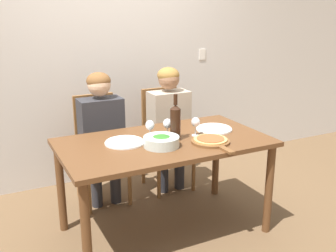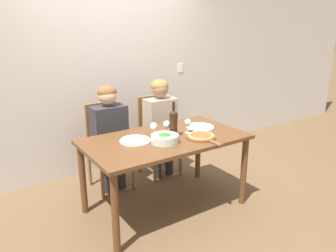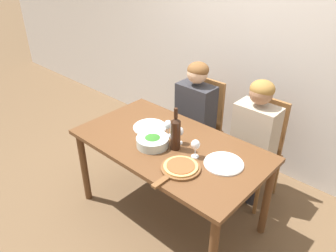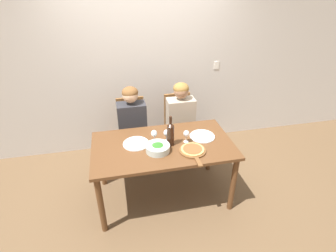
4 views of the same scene
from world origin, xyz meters
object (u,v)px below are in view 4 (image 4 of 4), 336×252
(chair_left, at_px, (133,131))
(dinner_plate_left, at_px, (136,143))
(person_woman, at_px, (132,122))
(dinner_plate_right, at_px, (202,136))
(pizza_on_board, at_px, (193,150))
(wine_bottle, at_px, (171,134))
(wine_glass_centre, at_px, (167,133))
(wine_glass_left, at_px, (154,134))
(person_man, at_px, (181,117))
(broccoli_bowl, at_px, (158,148))
(wine_glass_right, at_px, (186,134))
(chair_right, at_px, (178,126))

(chair_left, bearing_deg, dinner_plate_left, -91.11)
(person_woman, xyz_separation_m, dinner_plate_right, (0.77, -0.63, 0.05))
(dinner_plate_left, height_order, pizza_on_board, pizza_on_board)
(wine_bottle, bearing_deg, chair_left, 113.68)
(wine_bottle, distance_m, wine_glass_centre, 0.09)
(dinner_plate_left, relative_size, wine_glass_left, 1.97)
(person_woman, bearing_deg, dinner_plate_right, -39.36)
(person_woman, xyz_separation_m, wine_glass_centre, (0.34, -0.64, 0.15))
(wine_glass_centre, bearing_deg, person_woman, 117.94)
(person_man, relative_size, wine_bottle, 3.41)
(dinner_plate_right, relative_size, wine_glass_left, 1.97)
(person_woman, height_order, dinner_plate_right, person_woman)
(person_man, xyz_separation_m, pizza_on_board, (-0.10, -0.90, 0.06))
(dinner_plate_left, relative_size, wine_glass_centre, 1.97)
(broccoli_bowl, height_order, wine_glass_right, wine_glass_right)
(wine_glass_centre, bearing_deg, chair_left, 114.10)
(dinner_plate_right, bearing_deg, wine_glass_right, -162.93)
(broccoli_bowl, xyz_separation_m, pizza_on_board, (0.37, -0.09, -0.02))
(chair_right, distance_m, wine_glass_centre, 0.90)
(dinner_plate_right, bearing_deg, chair_left, 135.78)
(chair_left, distance_m, dinner_plate_left, 0.79)
(chair_left, height_order, wine_glass_left, chair_left)
(person_man, distance_m, wine_glass_right, 0.73)
(chair_right, xyz_separation_m, wine_glass_left, (-0.48, -0.73, 0.36))
(dinner_plate_left, xyz_separation_m, wine_glass_centre, (0.35, -0.01, 0.10))
(broccoli_bowl, bearing_deg, person_man, 59.63)
(wine_bottle, height_order, broccoli_bowl, wine_bottle)
(broccoli_bowl, relative_size, wine_glass_centre, 1.75)
(chair_left, height_order, wine_bottle, wine_bottle)
(pizza_on_board, bearing_deg, broccoli_bowl, 165.89)
(dinner_plate_left, height_order, dinner_plate_right, same)
(chair_left, xyz_separation_m, chair_right, (0.68, 0.00, 0.00))
(pizza_on_board, bearing_deg, chair_left, 119.33)
(person_man, xyz_separation_m, dinner_plate_left, (-0.69, -0.62, 0.05))
(chair_left, relative_size, dinner_plate_left, 3.33)
(person_woman, distance_m, broccoli_bowl, 0.84)
(wine_glass_right, bearing_deg, chair_left, 124.05)
(wine_bottle, xyz_separation_m, broccoli_bowl, (-0.16, -0.09, -0.11))
(person_man, bearing_deg, person_woman, 180.00)
(wine_glass_centre, bearing_deg, person_man, 61.97)
(wine_bottle, height_order, wine_glass_centre, wine_bottle)
(person_woman, relative_size, person_man, 1.00)
(person_woman, xyz_separation_m, pizza_on_board, (0.57, -0.90, 0.06))
(person_woman, height_order, dinner_plate_left, person_woman)
(dinner_plate_left, bearing_deg, broccoli_bowl, -40.41)
(wine_glass_left, height_order, wine_glass_centre, same)
(wine_bottle, distance_m, wine_glass_left, 0.20)
(dinner_plate_left, bearing_deg, person_woman, 88.68)
(dinner_plate_right, relative_size, pizza_on_board, 0.69)
(chair_right, bearing_deg, person_man, -90.00)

